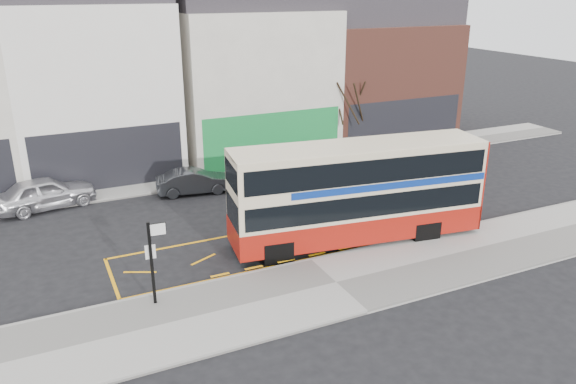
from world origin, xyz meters
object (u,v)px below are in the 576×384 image
street_tree_right (348,90)px  double_decker_bus (358,191)px  car_silver (46,193)px  car_grey (194,181)px  car_white (364,155)px  bus_stop_post (153,255)px

street_tree_right → double_decker_bus: bearing=-118.7°
double_decker_bus → street_tree_right: street_tree_right is taller
car_silver → car_grey: size_ratio=1.19×
car_grey → car_white: (10.08, 0.15, 0.06)m
double_decker_bus → car_grey: (-4.41, 8.23, -1.52)m
car_silver → street_tree_right: bearing=-96.8°
double_decker_bus → car_grey: double_decker_bus is taller
car_white → street_tree_right: (0.16, 2.26, 3.34)m
car_white → street_tree_right: bearing=-6.8°
car_grey → bus_stop_post: bearing=166.0°
bus_stop_post → car_grey: bearing=71.0°
car_silver → double_decker_bus: bearing=-140.9°
bus_stop_post → car_silver: (-2.73, 10.76, -1.11)m
car_grey → street_tree_right: 11.06m
double_decker_bus → street_tree_right: bearing=68.9°
bus_stop_post → car_silver: size_ratio=0.64×
car_white → double_decker_bus: bearing=143.3°
car_silver → street_tree_right: 17.46m
bus_stop_post → car_white: bus_stop_post is taller
car_grey → car_white: 10.08m
double_decker_bus → street_tree_right: 12.28m
bus_stop_post → car_silver: bearing=108.0°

